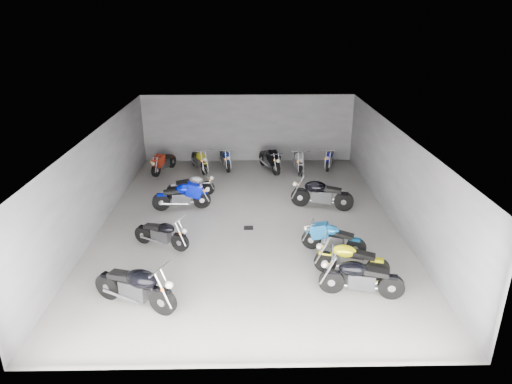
% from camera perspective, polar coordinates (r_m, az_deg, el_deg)
% --- Properties ---
extents(ground, '(14.00, 14.00, 0.00)m').
position_cam_1_polar(ground, '(15.91, -0.94, -3.73)').
color(ground, gray).
rests_on(ground, ground).
extents(wall_back, '(10.00, 0.10, 3.20)m').
position_cam_1_polar(wall_back, '(22.00, -1.02, 7.95)').
color(wall_back, gray).
rests_on(wall_back, ground).
extents(wall_left, '(0.10, 14.00, 3.20)m').
position_cam_1_polar(wall_left, '(16.09, -19.09, 1.49)').
color(wall_left, gray).
rests_on(wall_left, ground).
extents(wall_right, '(0.10, 14.00, 3.20)m').
position_cam_1_polar(wall_right, '(16.09, 17.14, 1.73)').
color(wall_right, gray).
rests_on(wall_right, ground).
extents(ceiling, '(10.00, 14.00, 0.04)m').
position_cam_1_polar(ceiling, '(14.81, -1.02, 7.59)').
color(ceiling, black).
rests_on(ceiling, wall_back).
extents(drain_grate, '(0.32, 0.32, 0.01)m').
position_cam_1_polar(drain_grate, '(15.46, -0.94, -4.50)').
color(drain_grate, black).
rests_on(drain_grate, ground).
extents(motorcycle_left_a, '(2.20, 1.12, 1.03)m').
position_cam_1_polar(motorcycle_left_a, '(11.75, -14.85, -11.35)').
color(motorcycle_left_a, black).
rests_on(motorcycle_left_a, ground).
extents(motorcycle_left_c, '(1.81, 0.90, 0.85)m').
position_cam_1_polar(motorcycle_left_c, '(14.36, -11.69, -5.11)').
color(motorcycle_left_c, black).
rests_on(motorcycle_left_c, ground).
extents(motorcycle_left_e, '(2.14, 0.49, 0.94)m').
position_cam_1_polar(motorcycle_left_e, '(16.92, -9.21, -0.51)').
color(motorcycle_left_e, black).
rests_on(motorcycle_left_e, ground).
extents(motorcycle_left_f, '(1.87, 0.56, 0.83)m').
position_cam_1_polar(motorcycle_left_f, '(18.06, -8.09, 0.80)').
color(motorcycle_left_f, black).
rests_on(motorcycle_left_f, ground).
extents(motorcycle_right_a, '(2.15, 0.59, 0.95)m').
position_cam_1_polar(motorcycle_right_a, '(12.09, 12.93, -10.40)').
color(motorcycle_right_a, black).
rests_on(motorcycle_right_a, ground).
extents(motorcycle_right_b, '(2.01, 0.73, 0.91)m').
position_cam_1_polar(motorcycle_right_b, '(12.88, 11.76, -8.26)').
color(motorcycle_right_b, black).
rests_on(motorcycle_right_b, ground).
extents(motorcycle_right_c, '(1.87, 0.90, 0.87)m').
position_cam_1_polar(motorcycle_right_c, '(13.95, 9.56, -5.73)').
color(motorcycle_right_c, black).
rests_on(motorcycle_right_c, ground).
extents(motorcycle_right_e, '(2.27, 0.79, 1.02)m').
position_cam_1_polar(motorcycle_right_e, '(16.94, 8.16, -0.27)').
color(motorcycle_right_e, black).
rests_on(motorcycle_right_e, ground).
extents(motorcycle_back_a, '(0.83, 1.86, 0.86)m').
position_cam_1_polar(motorcycle_back_a, '(21.04, -11.49, 3.65)').
color(motorcycle_back_a, black).
rests_on(motorcycle_back_a, ground).
extents(motorcycle_back_b, '(0.93, 1.96, 0.91)m').
position_cam_1_polar(motorcycle_back_b, '(21.00, -7.09, 3.99)').
color(motorcycle_back_b, black).
rests_on(motorcycle_back_b, ground).
extents(motorcycle_back_c, '(0.59, 1.93, 0.86)m').
position_cam_1_polar(motorcycle_back_c, '(21.22, -3.87, 4.21)').
color(motorcycle_back_c, black).
rests_on(motorcycle_back_c, ground).
extents(motorcycle_back_d, '(0.90, 2.10, 0.96)m').
position_cam_1_polar(motorcycle_back_d, '(20.85, 1.74, 4.09)').
color(motorcycle_back_d, black).
rests_on(motorcycle_back_d, ground).
extents(motorcycle_back_e, '(0.41, 2.12, 0.93)m').
position_cam_1_polar(motorcycle_back_e, '(20.82, 5.34, 3.93)').
color(motorcycle_back_e, black).
rests_on(motorcycle_back_e, ground).
extents(motorcycle_back_f, '(0.66, 1.81, 0.81)m').
position_cam_1_polar(motorcycle_back_f, '(21.55, 9.18, 4.18)').
color(motorcycle_back_f, black).
rests_on(motorcycle_back_f, ground).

